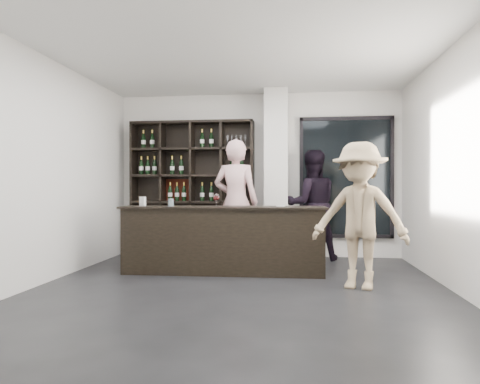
# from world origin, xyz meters

# --- Properties ---
(floor) EXTENTS (5.00, 5.50, 0.01)m
(floor) POSITION_xyz_m (0.00, 0.00, -0.01)
(floor) COLOR black
(floor) RESTS_ON ground
(wine_shelf) EXTENTS (2.20, 0.35, 2.40)m
(wine_shelf) POSITION_xyz_m (-1.15, 2.57, 1.20)
(wine_shelf) COLOR black
(wine_shelf) RESTS_ON floor
(structural_column) EXTENTS (0.40, 0.40, 2.90)m
(structural_column) POSITION_xyz_m (0.35, 2.47, 1.45)
(structural_column) COLOR silver
(structural_column) RESTS_ON floor
(glass_panel) EXTENTS (1.60, 0.08, 2.10)m
(glass_panel) POSITION_xyz_m (1.55, 2.69, 1.40)
(glass_panel) COLOR black
(glass_panel) RESTS_ON floor
(tasting_counter) EXTENTS (2.90, 0.61, 0.95)m
(tasting_counter) POSITION_xyz_m (-0.35, 1.10, 0.48)
(tasting_counter) COLOR black
(tasting_counter) RESTS_ON floor
(taster_pink) EXTENTS (0.78, 0.57, 1.98)m
(taster_pink) POSITION_xyz_m (-0.27, 1.85, 0.99)
(taster_pink) COLOR #D19F9F
(taster_pink) RESTS_ON floor
(taster_black) EXTENTS (1.01, 0.85, 1.85)m
(taster_black) POSITION_xyz_m (0.95, 2.40, 0.93)
(taster_black) COLOR black
(taster_black) RESTS_ON floor
(customer) EXTENTS (1.30, 1.01, 1.77)m
(customer) POSITION_xyz_m (1.43, 0.40, 0.88)
(customer) COLOR tan
(customer) RESTS_ON floor
(wine_glass) EXTENTS (0.09, 0.09, 0.20)m
(wine_glass) POSITION_xyz_m (-0.43, 1.00, 1.05)
(wine_glass) COLOR white
(wine_glass) RESTS_ON tasting_counter
(spit_cup) EXTENTS (0.09, 0.09, 0.11)m
(spit_cup) POSITION_xyz_m (-1.11, 1.07, 1.01)
(spit_cup) COLOR #A2BDCA
(spit_cup) RESTS_ON tasting_counter
(napkin_stack) EXTENTS (0.13, 0.13, 0.02)m
(napkin_stack) POSITION_xyz_m (0.47, 1.19, 0.96)
(napkin_stack) COLOR white
(napkin_stack) RESTS_ON tasting_counter
(card_stand) EXTENTS (0.10, 0.08, 0.13)m
(card_stand) POSITION_xyz_m (-1.54, 1.11, 1.02)
(card_stand) COLOR white
(card_stand) RESTS_ON tasting_counter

